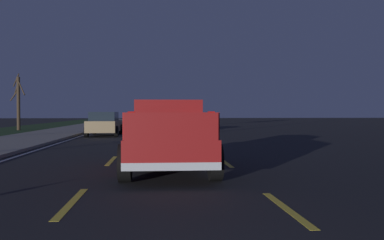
# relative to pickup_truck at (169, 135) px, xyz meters

# --- Properties ---
(ground) EXTENTS (144.00, 144.00, 0.00)m
(ground) POSITION_rel_pickup_truck_xyz_m (17.50, 0.00, -0.91)
(ground) COLOR black
(sidewalk_shoulder) EXTENTS (108.00, 4.00, 0.12)m
(sidewalk_shoulder) POSITION_rel_pickup_truck_xyz_m (17.50, 7.45, -0.85)
(sidewalk_shoulder) COLOR gray
(sidewalk_shoulder) RESTS_ON ground
(lane_markings) EXTENTS (108.00, 7.04, 0.01)m
(lane_markings) POSITION_rel_pickup_truck_xyz_m (21.20, 3.03, -0.91)
(lane_markings) COLOR yellow
(lane_markings) RESTS_ON ground
(pickup_truck) EXTENTS (5.43, 2.30, 1.87)m
(pickup_truck) POSITION_rel_pickup_truck_xyz_m (0.00, 0.00, 0.00)
(pickup_truck) COLOR maroon
(pickup_truck) RESTS_ON ground
(sedan_tan) EXTENTS (4.41, 2.04, 1.54)m
(sedan_tan) POSITION_rel_pickup_truck_xyz_m (15.44, 3.72, -0.13)
(sedan_tan) COLOR #9E845B
(sedan_tan) RESTS_ON ground
(sedan_red) EXTENTS (4.41, 2.03, 1.54)m
(sedan_red) POSITION_rel_pickup_truck_xyz_m (19.86, -0.11, -0.13)
(sedan_red) COLOR maroon
(sedan_red) RESTS_ON ground
(bare_tree_far) EXTENTS (1.70, 1.54, 4.79)m
(bare_tree_far) POSITION_rel_pickup_truck_xyz_m (24.23, 12.02, 1.53)
(bare_tree_far) COLOR #423323
(bare_tree_far) RESTS_ON ground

